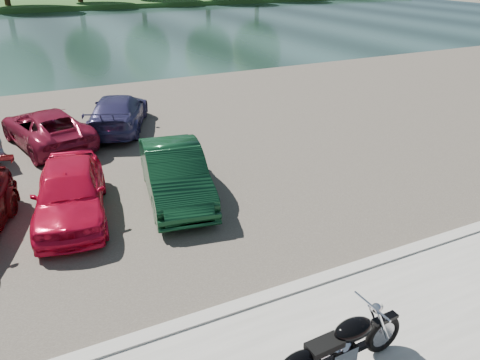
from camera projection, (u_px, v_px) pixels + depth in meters
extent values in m
cube|color=#9D9A93|center=(301.00, 287.00, 9.03)|extent=(60.00, 0.30, 0.14)
cube|color=#48413A|center=(161.00, 142.00, 16.36)|extent=(60.00, 18.00, 0.04)
cube|color=#1A302B|center=(59.00, 35.00, 39.92)|extent=(120.00, 40.00, 0.00)
cube|color=#254B1A|center=(30.00, 3.00, 65.79)|extent=(120.00, 24.00, 0.60)
torus|color=black|center=(382.00, 334.00, 7.39)|extent=(0.68, 0.15, 0.68)
cylinder|color=#B2B2B7|center=(382.00, 334.00, 7.39)|extent=(0.46, 0.08, 0.46)
cylinder|color=silver|center=(383.00, 326.00, 7.12)|extent=(0.33, 0.06, 0.63)
cylinder|color=silver|center=(374.00, 318.00, 7.28)|extent=(0.33, 0.06, 0.63)
cylinder|color=silver|center=(372.00, 306.00, 6.95)|extent=(0.07, 0.75, 0.04)
sphere|color=silver|center=(376.00, 308.00, 7.03)|extent=(0.17, 0.17, 0.16)
sphere|color=silver|center=(380.00, 307.00, 7.06)|extent=(0.11, 0.11, 0.11)
cube|color=black|center=(385.00, 319.00, 7.26)|extent=(0.46, 0.16, 0.06)
cube|color=black|center=(341.00, 356.00, 7.06)|extent=(1.20, 0.15, 0.08)
cube|color=silver|center=(339.00, 353.00, 7.01)|extent=(0.46, 0.34, 0.34)
cylinder|color=silver|center=(345.00, 341.00, 6.97)|extent=(0.25, 0.19, 0.27)
cylinder|color=silver|center=(335.00, 346.00, 6.88)|extent=(0.25, 0.19, 0.27)
ellipsoid|color=black|center=(353.00, 329.00, 6.95)|extent=(0.69, 0.39, 0.32)
cube|color=black|center=(325.00, 345.00, 6.75)|extent=(0.56, 0.30, 0.10)
cylinder|color=silver|center=(316.00, 360.00, 7.06)|extent=(1.10, 0.14, 0.09)
cylinder|color=silver|center=(316.00, 356.00, 7.03)|extent=(1.10, 0.14, 0.09)
imported|color=red|center=(70.00, 191.00, 11.28)|extent=(2.30, 4.27, 1.38)
imported|color=#103A20|center=(175.00, 173.00, 12.24)|extent=(2.17, 4.42, 1.40)
imported|color=maroon|center=(46.00, 128.00, 15.78)|extent=(3.05, 4.81, 1.24)
imported|color=navy|center=(118.00, 112.00, 17.29)|extent=(3.31, 4.79, 1.29)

